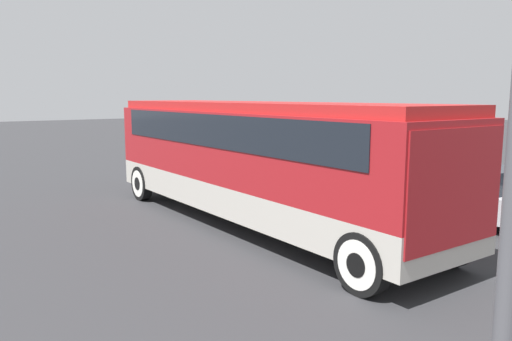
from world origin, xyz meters
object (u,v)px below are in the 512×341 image
at_px(parked_car_near, 296,163).
at_px(parked_car_mid, 473,194).
at_px(tour_bus, 258,152).
at_px(parked_car_far, 362,158).

distance_m(parked_car_near, parked_car_mid, 7.30).
height_order(tour_bus, parked_car_far, tour_bus).
relative_size(parked_car_near, parked_car_far, 0.87).
bearing_deg(parked_car_near, parked_car_mid, -0.83).
distance_m(tour_bus, parked_car_mid, 5.70).
xyz_separation_m(tour_bus, parked_car_mid, (2.88, 4.79, -1.14)).
bearing_deg(parked_car_mid, parked_car_near, 179.17).
bearing_deg(parked_car_mid, parked_car_far, 154.37).
distance_m(parked_car_near, parked_car_far, 3.25).
bearing_deg(parked_car_near, parked_car_far, 83.82).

